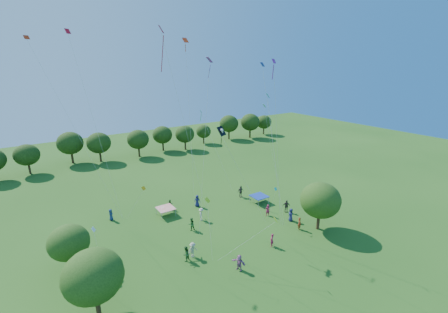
# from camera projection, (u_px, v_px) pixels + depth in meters

# --- Properties ---
(near_tree_west) EXTENTS (4.75, 4.75, 6.03)m
(near_tree_west) POSITION_uv_depth(u_px,v_px,m) (93.00, 276.00, 23.57)
(near_tree_west) COLOR #422B19
(near_tree_west) RESTS_ON ground
(near_tree_north) EXTENTS (3.90, 3.90, 5.01)m
(near_tree_north) POSITION_uv_depth(u_px,v_px,m) (69.00, 243.00, 29.10)
(near_tree_north) COLOR #422B19
(near_tree_north) RESTS_ON ground
(near_tree_east) EXTENTS (4.90, 4.90, 6.15)m
(near_tree_east) POSITION_uv_depth(u_px,v_px,m) (320.00, 200.00, 36.56)
(near_tree_east) COLOR #422B19
(near_tree_east) RESTS_ON ground
(treeline) EXTENTS (88.01, 8.77, 6.77)m
(treeline) POSITION_uv_depth(u_px,v_px,m) (108.00, 141.00, 63.80)
(treeline) COLOR #422B19
(treeline) RESTS_ON ground
(tent_red_stripe) EXTENTS (2.20, 2.20, 1.10)m
(tent_red_stripe) POSITION_uv_depth(u_px,v_px,m) (166.00, 208.00, 40.79)
(tent_red_stripe) COLOR red
(tent_red_stripe) RESTS_ON ground
(tent_blue) EXTENTS (2.20, 2.20, 1.10)m
(tent_blue) POSITION_uv_depth(u_px,v_px,m) (259.00, 196.00, 44.53)
(tent_blue) COLOR navy
(tent_blue) RESTS_ON ground
(crowd_person_0) EXTENTS (0.96, 0.94, 1.77)m
(crowd_person_0) POSITION_uv_depth(u_px,v_px,m) (197.00, 201.00, 43.35)
(crowd_person_0) COLOR #1B1E50
(crowd_person_0) RESTS_ON ground
(crowd_person_1) EXTENTS (0.70, 0.65, 1.58)m
(crowd_person_1) POSITION_uv_depth(u_px,v_px,m) (272.00, 240.00, 33.86)
(crowd_person_1) COLOR #991B43
(crowd_person_1) RESTS_ON ground
(crowd_person_2) EXTENTS (0.95, 0.77, 1.69)m
(crowd_person_2) POSITION_uv_depth(u_px,v_px,m) (186.00, 254.00, 31.35)
(crowd_person_2) COLOR #2A5B27
(crowd_person_2) RESTS_ON ground
(crowd_person_3) EXTENTS (1.21, 0.70, 1.74)m
(crowd_person_3) POSITION_uv_depth(u_px,v_px,m) (193.00, 250.00, 31.95)
(crowd_person_3) COLOR #A7A585
(crowd_person_3) RESTS_ON ground
(crowd_person_4) EXTENTS (1.08, 0.50, 1.84)m
(crowd_person_4) POSITION_uv_depth(u_px,v_px,m) (241.00, 192.00, 46.43)
(crowd_person_4) COLOR #3F3632
(crowd_person_4) RESTS_ON ground
(crowd_person_5) EXTENTS (1.56, 0.90, 1.58)m
(crowd_person_5) POSITION_uv_depth(u_px,v_px,m) (110.00, 273.00, 28.53)
(crowd_person_5) COLOR #824C68
(crowd_person_5) RESTS_ON ground
(crowd_person_6) EXTENTS (0.46, 0.80, 1.58)m
(crowd_person_6) POSITION_uv_depth(u_px,v_px,m) (111.00, 215.00, 39.56)
(crowd_person_6) COLOR navy
(crowd_person_6) RESTS_ON ground
(crowd_person_7) EXTENTS (0.70, 0.56, 1.64)m
(crowd_person_7) POSITION_uv_depth(u_px,v_px,m) (268.00, 210.00, 40.76)
(crowd_person_7) COLOR #9E1C47
(crowd_person_7) RESTS_ON ground
(crowd_person_8) EXTENTS (0.77, 0.47, 1.49)m
(crowd_person_8) POSITION_uv_depth(u_px,v_px,m) (170.00, 205.00, 42.52)
(crowd_person_8) COLOR #2A5424
(crowd_person_8) RESTS_ON ground
(crowd_person_9) EXTENTS (0.99, 1.23, 1.72)m
(crowd_person_9) POSITION_uv_depth(u_px,v_px,m) (201.00, 214.00, 39.55)
(crowd_person_9) COLOR beige
(crowd_person_9) RESTS_ON ground
(crowd_person_10) EXTENTS (1.14, 0.98, 1.79)m
(crowd_person_10) POSITION_uv_depth(u_px,v_px,m) (286.00, 206.00, 41.73)
(crowd_person_10) COLOR #39302D
(crowd_person_10) RESTS_ON ground
(crowd_person_11) EXTENTS (1.14, 1.68, 1.70)m
(crowd_person_11) POSITION_uv_depth(u_px,v_px,m) (239.00, 263.00, 29.95)
(crowd_person_11) COLOR #A66191
(crowd_person_11) RESTS_ON ground
(crowd_person_12) EXTENTS (0.80, 0.98, 1.75)m
(crowd_person_12) POSITION_uv_depth(u_px,v_px,m) (291.00, 215.00, 39.37)
(crowd_person_12) COLOR navy
(crowd_person_12) RESTS_ON ground
(crowd_person_13) EXTENTS (0.59, 0.71, 1.63)m
(crowd_person_13) POSITION_uv_depth(u_px,v_px,m) (299.00, 223.00, 37.35)
(crowd_person_13) COLOR maroon
(crowd_person_13) RESTS_ON ground
(crowd_person_14) EXTENTS (0.87, 0.55, 1.67)m
(crowd_person_14) POSITION_uv_depth(u_px,v_px,m) (191.00, 224.00, 37.20)
(crowd_person_14) COLOR #31652B
(crowd_person_14) RESTS_ON ground
(pirate_kite) EXTENTS (5.21, 3.43, 11.92)m
(pirate_kite) POSITION_uv_depth(u_px,v_px,m) (223.00, 133.00, 33.28)
(pirate_kite) COLOR black
(red_high_kite) EXTENTS (5.39, 0.96, 21.63)m
(red_high_kite) POSITION_uv_depth(u_px,v_px,m) (172.00, 78.00, 26.40)
(red_high_kite) COLOR red
(small_kite_0) EXTENTS (6.93, 3.86, 21.39)m
(small_kite_0) POSITION_uv_depth(u_px,v_px,m) (59.00, 98.00, 32.63)
(small_kite_0) COLOR red
(small_kite_1) EXTENTS (1.18, 5.04, 5.80)m
(small_kite_1) POSITION_uv_depth(u_px,v_px,m) (140.00, 195.00, 33.53)
(small_kite_1) COLOR #FFA00D
(small_kite_2) EXTENTS (0.64, 1.08, 6.42)m
(small_kite_2) POSITION_uv_depth(u_px,v_px,m) (208.00, 209.00, 28.49)
(small_kite_2) COLOR #B3DB13
(small_kite_3) EXTENTS (3.36, 0.99, 13.46)m
(small_kite_3) POSITION_uv_depth(u_px,v_px,m) (268.00, 127.00, 40.81)
(small_kite_3) COLOR #37951B
(small_kite_4) EXTENTS (2.00, 3.31, 18.74)m
(small_kite_4) POSITION_uv_depth(u_px,v_px,m) (268.00, 109.00, 32.85)
(small_kite_4) COLOR #1327C1
(small_kite_5) EXTENTS (1.30, 1.52, 19.20)m
(small_kite_5) POSITION_uv_depth(u_px,v_px,m) (207.00, 97.00, 29.23)
(small_kite_5) COLOR #731688
(small_kite_6) EXTENTS (0.41, 1.29, 5.01)m
(small_kite_6) POSITION_uv_depth(u_px,v_px,m) (95.00, 237.00, 26.11)
(small_kite_6) COLOR white
(small_kite_7) EXTENTS (0.70, 1.25, 3.77)m
(small_kite_7) POSITION_uv_depth(u_px,v_px,m) (275.00, 192.00, 37.73)
(small_kite_7) COLOR #0CBDAF
(small_kite_8) EXTENTS (3.11, 3.47, 22.19)m
(small_kite_8) POSITION_uv_depth(u_px,v_px,m) (83.00, 84.00, 33.40)
(small_kite_8) COLOR red
(small_kite_9) EXTENTS (0.79, 1.14, 21.52)m
(small_kite_9) POSITION_uv_depth(u_px,v_px,m) (187.00, 77.00, 36.18)
(small_kite_9) COLOR #F9340D
(small_kite_10) EXTENTS (5.05, 3.06, 4.51)m
(small_kite_10) POSITION_uv_depth(u_px,v_px,m) (267.00, 226.00, 28.83)
(small_kite_10) COLOR #CEFF16
(small_kite_11) EXTENTS (2.77, 4.95, 11.88)m
(small_kite_11) POSITION_uv_depth(u_px,v_px,m) (208.00, 131.00, 45.39)
(small_kite_11) COLOR green
(small_kite_12) EXTENTS (1.68, 2.41, 15.55)m
(small_kite_12) POSITION_uv_depth(u_px,v_px,m) (271.00, 125.00, 32.98)
(small_kite_12) COLOR #1585DA
(small_kite_13) EXTENTS (5.04, 2.81, 19.00)m
(small_kite_13) POSITION_uv_depth(u_px,v_px,m) (276.00, 118.00, 28.53)
(small_kite_13) COLOR #861892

